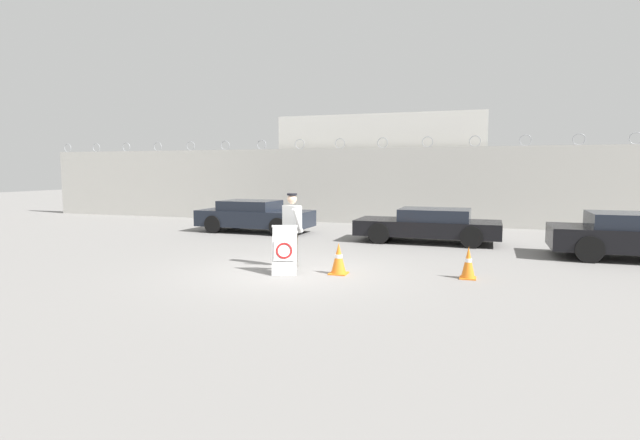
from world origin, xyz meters
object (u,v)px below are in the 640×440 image
object	(u,v)px
security_guard	(292,226)
parked_car_front_coupe	(254,216)
parked_car_rear_sedan	(429,225)
barricade_sign	(285,249)
traffic_cone_near	(468,263)
traffic_cone_mid	(339,259)

from	to	relation	value
security_guard	parked_car_front_coupe	xyz separation A→B (m)	(-3.97, 6.09, -0.41)
security_guard	parked_car_rear_sedan	size ratio (longest dim) A/B	0.39
barricade_sign	parked_car_front_coupe	bearing A→B (deg)	102.34
barricade_sign	parked_car_rear_sedan	bearing A→B (deg)	47.75
security_guard	traffic_cone_near	distance (m)	4.28
parked_car_front_coupe	barricade_sign	bearing A→B (deg)	-57.48
parked_car_front_coupe	parked_car_rear_sedan	world-z (taller)	parked_car_front_coupe
security_guard	parked_car_front_coupe	size ratio (longest dim) A/B	0.41
traffic_cone_mid	parked_car_rear_sedan	distance (m)	6.01
security_guard	parked_car_front_coupe	bearing A→B (deg)	144.04
parked_car_rear_sedan	parked_car_front_coupe	bearing A→B (deg)	-5.47
barricade_sign	traffic_cone_near	distance (m)	4.18
traffic_cone_near	parked_car_rear_sedan	size ratio (longest dim) A/B	0.15
traffic_cone_near	parked_car_front_coupe	size ratio (longest dim) A/B	0.16
traffic_cone_near	parked_car_front_coupe	bearing A→B (deg)	143.19
parked_car_front_coupe	security_guard	bearing A→B (deg)	-55.18
barricade_sign	traffic_cone_mid	size ratio (longest dim) A/B	1.55
traffic_cone_mid	barricade_sign	bearing A→B (deg)	-167.24
barricade_sign	parked_car_rear_sedan	size ratio (longest dim) A/B	0.24
parked_car_front_coupe	parked_car_rear_sedan	xyz separation A→B (m)	(6.77, -0.73, -0.04)
security_guard	traffic_cone_near	bearing A→B (deg)	20.37
barricade_sign	security_guard	size ratio (longest dim) A/B	0.61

